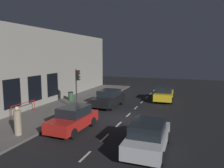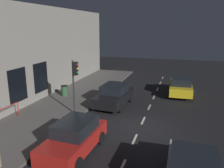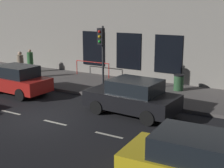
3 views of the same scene
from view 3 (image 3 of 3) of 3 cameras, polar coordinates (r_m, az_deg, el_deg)
ground_plane at (r=14.25m, az=-13.15°, el=-5.98°), size 60.00×60.00×0.00m
sidewalk at (r=19.02m, az=-0.20°, el=-0.40°), size 4.50×32.00×0.15m
building_facade at (r=20.71m, az=3.44°, el=10.85°), size 0.65×32.00×7.39m
lane_centre_line at (r=13.61m, az=-10.06°, el=-6.76°), size 0.12×27.20×0.01m
traffic_light at (r=16.72m, az=-1.87°, el=6.96°), size 0.45×0.32×3.56m
parked_car_1 at (r=18.23m, az=-16.63°, el=0.70°), size 1.95×4.05×1.58m
parked_car_2 at (r=8.71m, az=15.18°, el=-13.61°), size 2.01×4.09×1.58m
parked_car_3 at (r=14.24m, az=3.68°, el=-2.31°), size 2.18×4.19×1.58m
pedestrian_0 at (r=23.39m, az=-14.29°, el=3.84°), size 0.51×0.51×1.60m
pedestrian_1 at (r=21.45m, az=-15.91°, el=3.08°), size 0.58×0.58×1.75m
trash_bin at (r=18.11m, az=11.74°, el=0.28°), size 0.56×0.56×0.89m
red_railing at (r=21.30m, az=-3.51°, el=3.37°), size 0.05×2.60×0.97m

